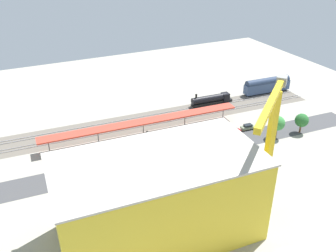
# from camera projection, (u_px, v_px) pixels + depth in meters

# --- Properties ---
(ground_plane) EXTENTS (190.26, 190.26, 0.00)m
(ground_plane) POSITION_uv_depth(u_px,v_px,m) (178.00, 147.00, 109.30)
(ground_plane) COLOR #9E998C
(ground_plane) RESTS_ON ground
(rail_bed) EXTENTS (119.44, 19.33, 0.01)m
(rail_bed) POSITION_uv_depth(u_px,v_px,m) (152.00, 120.00, 124.76)
(rail_bed) COLOR #665E54
(rail_bed) RESTS_ON ground
(street_asphalt) EXTENTS (119.22, 14.98, 0.01)m
(street_asphalt) POSITION_uv_depth(u_px,v_px,m) (183.00, 152.00, 106.53)
(street_asphalt) COLOR #424244
(street_asphalt) RESTS_ON ground
(track_rails) EXTENTS (118.77, 12.91, 0.12)m
(track_rails) POSITION_uv_depth(u_px,v_px,m) (152.00, 119.00, 124.68)
(track_rails) COLOR #9E9EA8
(track_rails) RESTS_ON ground
(platform_canopy_near) EXTENTS (63.43, 7.31, 4.66)m
(platform_canopy_near) POSITION_uv_depth(u_px,v_px,m) (143.00, 122.00, 113.87)
(platform_canopy_near) COLOR #C63D2D
(platform_canopy_near) RESTS_ON ground
(locomotive) EXTENTS (16.22, 3.33, 4.88)m
(locomotive) POSITION_uv_depth(u_px,v_px,m) (212.00, 99.00, 135.61)
(locomotive) COLOR black
(locomotive) RESTS_ON ground
(passenger_coach) EXTENTS (19.75, 4.17, 6.15)m
(passenger_coach) POSITION_uv_depth(u_px,v_px,m) (267.00, 85.00, 144.34)
(passenger_coach) COLOR black
(passenger_coach) RESTS_ON ground
(parked_car_0) EXTENTS (4.66, 2.20, 1.74)m
(parked_car_0) POSITION_uv_depth(u_px,v_px,m) (248.00, 127.00, 118.50)
(parked_car_0) COLOR black
(parked_car_0) RESTS_ON ground
(parked_car_1) EXTENTS (4.81, 1.93, 1.55)m
(parked_car_1) POSITION_uv_depth(u_px,v_px,m) (233.00, 131.00, 116.12)
(parked_car_1) COLOR black
(parked_car_1) RESTS_ON ground
(parked_car_2) EXTENTS (4.21, 2.11, 1.63)m
(parked_car_2) POSITION_uv_depth(u_px,v_px,m) (211.00, 136.00, 113.25)
(parked_car_2) COLOR black
(parked_car_2) RESTS_ON ground
(parked_car_3) EXTENTS (4.85, 2.07, 1.86)m
(parked_car_3) POSITION_uv_depth(u_px,v_px,m) (193.00, 140.00, 111.11)
(parked_car_3) COLOR black
(parked_car_3) RESTS_ON ground
(parked_car_4) EXTENTS (4.56, 2.07, 1.55)m
(parked_car_4) POSITION_uv_depth(u_px,v_px,m) (172.00, 146.00, 108.42)
(parked_car_4) COLOR black
(parked_car_4) RESTS_ON ground
(parked_car_5) EXTENTS (4.40, 1.91, 1.77)m
(parked_car_5) POSITION_uv_depth(u_px,v_px,m) (151.00, 152.00, 105.18)
(parked_car_5) COLOR black
(parked_car_5) RESTS_ON ground
(construction_building) EXTENTS (40.87, 22.35, 18.20)m
(construction_building) POSITION_uv_depth(u_px,v_px,m) (158.00, 199.00, 73.80)
(construction_building) COLOR yellow
(construction_building) RESTS_ON ground
(construction_roof_slab) EXTENTS (41.50, 22.98, 0.40)m
(construction_roof_slab) POSITION_uv_depth(u_px,v_px,m) (158.00, 160.00, 69.46)
(construction_roof_slab) COLOR #B7B2A8
(construction_roof_slab) RESTS_ON construction_building
(tower_crane) EXTENTS (20.40, 17.81, 29.85)m
(tower_crane) POSITION_uv_depth(u_px,v_px,m) (269.00, 141.00, 76.88)
(tower_crane) COLOR gray
(tower_crane) RESTS_ON ground
(box_truck_0) EXTENTS (9.34, 2.98, 3.11)m
(box_truck_0) POSITION_uv_depth(u_px,v_px,m) (157.00, 183.00, 91.01)
(box_truck_0) COLOR black
(box_truck_0) RESTS_ON ground
(box_truck_1) EXTENTS (10.03, 2.79, 3.21)m
(box_truck_1) POSITION_uv_depth(u_px,v_px,m) (108.00, 195.00, 86.67)
(box_truck_1) COLOR black
(box_truck_1) RESTS_ON ground
(street_tree_0) EXTENTS (4.21, 4.21, 6.13)m
(street_tree_0) POSITION_uv_depth(u_px,v_px,m) (211.00, 144.00, 102.68)
(street_tree_0) COLOR brown
(street_tree_0) RESTS_ON ground
(street_tree_1) EXTENTS (4.34, 4.34, 7.05)m
(street_tree_1) POSITION_uv_depth(u_px,v_px,m) (107.00, 167.00, 91.39)
(street_tree_1) COLOR brown
(street_tree_1) RESTS_ON ground
(street_tree_2) EXTENTS (4.53, 4.53, 7.21)m
(street_tree_2) POSITION_uv_depth(u_px,v_px,m) (277.00, 123.00, 111.87)
(street_tree_2) COLOR brown
(street_tree_2) RESTS_ON ground
(street_tree_3) EXTENTS (4.25, 4.25, 6.44)m
(street_tree_3) POSITION_uv_depth(u_px,v_px,m) (302.00, 120.00, 114.98)
(street_tree_3) COLOR brown
(street_tree_3) RESTS_ON ground
(street_tree_4) EXTENTS (4.03, 4.03, 6.10)m
(street_tree_4) POSITION_uv_depth(u_px,v_px,m) (214.00, 141.00, 103.89)
(street_tree_4) COLOR brown
(street_tree_4) RESTS_ON ground
(traffic_light) EXTENTS (0.50, 0.36, 6.94)m
(traffic_light) POSITION_uv_depth(u_px,v_px,m) (147.00, 138.00, 104.38)
(traffic_light) COLOR #333333
(traffic_light) RESTS_ON ground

